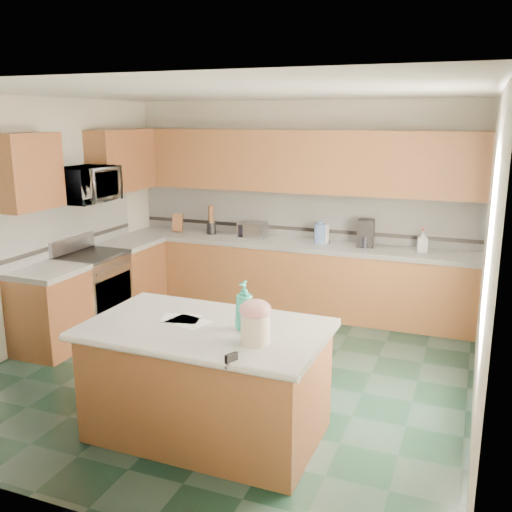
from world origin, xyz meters
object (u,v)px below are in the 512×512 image
at_px(island_top, 206,329).
at_px(knife_block, 178,223).
at_px(soap_bottle_island, 244,306).
at_px(toaster_oven, 253,230).
at_px(treat_jar, 255,329).
at_px(island_base, 207,384).
at_px(coffee_maker, 366,233).

bearing_deg(island_top, knife_block, 122.90).
bearing_deg(knife_block, island_top, -79.60).
height_order(soap_bottle_island, toaster_oven, soap_bottle_island).
bearing_deg(treat_jar, island_base, 160.13).
relative_size(soap_bottle_island, coffee_maker, 1.12).
xyz_separation_m(treat_jar, toaster_oven, (-1.37, 3.37, -0.01)).
height_order(island_base, toaster_oven, toaster_oven).
bearing_deg(soap_bottle_island, island_base, -170.32).
bearing_deg(coffee_maker, island_base, -107.18).
xyz_separation_m(knife_block, toaster_oven, (1.13, 0.00, -0.02)).
relative_size(island_top, treat_jar, 8.55).
bearing_deg(toaster_oven, knife_block, -179.37).
xyz_separation_m(soap_bottle_island, knife_block, (-2.32, 3.15, -0.06)).
distance_m(island_top, knife_block, 3.77).
distance_m(island_top, toaster_oven, 3.31).
relative_size(knife_block, coffee_maker, 0.74).
bearing_deg(toaster_oven, soap_bottle_island, -68.60).
bearing_deg(knife_block, treat_jar, -75.34).
bearing_deg(treat_jar, coffee_maker, 88.68).
relative_size(island_top, knife_block, 7.49).
distance_m(knife_block, coffee_maker, 2.63).
distance_m(island_base, toaster_oven, 3.36).
distance_m(treat_jar, toaster_oven, 3.64).
relative_size(soap_bottle_island, knife_block, 1.51).
relative_size(treat_jar, knife_block, 0.88).
bearing_deg(toaster_oven, coffee_maker, 1.77).
bearing_deg(knife_block, toaster_oven, -21.89).
height_order(soap_bottle_island, knife_block, soap_bottle_island).
bearing_deg(coffee_maker, treat_jar, -98.58).
distance_m(island_base, treat_jar, 0.79).
xyz_separation_m(island_base, treat_jar, (0.48, -0.18, 0.60)).
height_order(island_top, treat_jar, treat_jar).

